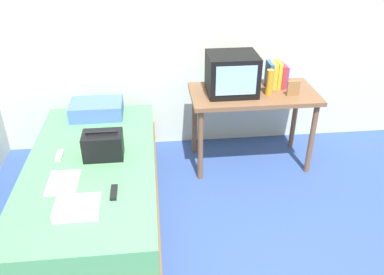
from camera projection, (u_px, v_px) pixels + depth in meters
wall_back at (194, 19)px, 3.77m from camera, size 5.20×0.10×2.60m
bed at (95, 190)px, 3.14m from camera, size 1.00×2.00×0.55m
desk at (253, 102)px, 3.69m from camera, size 1.16×0.60×0.75m
tv at (232, 74)px, 3.54m from camera, size 0.44×0.39×0.36m
water_bottle at (269, 82)px, 3.53m from camera, size 0.06×0.06×0.23m
book_row at (276, 75)px, 3.69m from camera, size 0.19×0.17×0.25m
picture_frame at (293, 88)px, 3.53m from camera, size 0.11×0.02×0.14m
pillow at (97, 109)px, 3.63m from camera, size 0.47×0.32×0.14m
handbag at (103, 145)px, 3.01m from camera, size 0.30×0.20×0.22m
magazine at (63, 182)px, 2.76m from camera, size 0.21×0.29×0.01m
remote_dark at (114, 192)px, 2.65m from camera, size 0.04×0.16×0.02m
remote_silver at (60, 155)px, 3.06m from camera, size 0.04×0.14×0.02m
folded_towel at (77, 208)px, 2.49m from camera, size 0.28×0.22×0.06m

